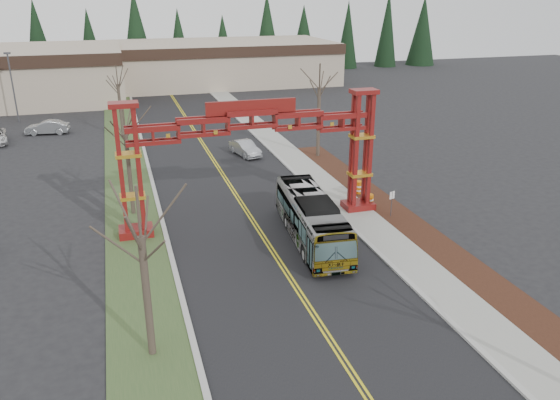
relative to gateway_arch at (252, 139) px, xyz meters
name	(u,v)px	position (x,y,z in m)	size (l,w,h in m)	color
ground	(362,389)	(0.00, -18.00, -5.98)	(200.00, 200.00, 0.00)	black
road	(232,189)	(0.00, 7.00, -5.97)	(12.00, 110.00, 0.02)	black
lane_line_left	(231,189)	(-0.12, 7.00, -5.96)	(0.12, 100.00, 0.01)	gold
lane_line_right	(234,189)	(0.12, 7.00, -5.96)	(0.12, 100.00, 0.01)	gold
curb_right	(303,182)	(6.15, 7.00, -5.91)	(0.30, 110.00, 0.15)	#AEADA8
sidewalk_right	(319,180)	(7.60, 7.00, -5.91)	(2.60, 110.00, 0.14)	gray
landscape_strip	(444,251)	(10.20, -8.00, -5.92)	(2.60, 50.00, 0.12)	black
grass_median	(132,199)	(-8.00, 7.00, -5.94)	(4.00, 110.00, 0.08)	#344D26
curb_left	(156,196)	(-6.15, 7.00, -5.91)	(0.30, 110.00, 0.15)	#AEADA8
gateway_arch	(252,139)	(0.00, 0.00, 0.00)	(18.20, 1.60, 8.90)	#61130C
retail_building_east	(221,62)	(10.00, 61.95, -2.47)	(38.00, 20.30, 7.00)	tan
conifer_treeline	(157,40)	(0.25, 74.00, 0.50)	(116.10, 5.60, 13.00)	black
transit_bus	(312,219)	(2.87, -4.00, -4.47)	(2.55, 10.89, 3.03)	#94969B
silver_sedan	(245,148)	(3.31, 16.33, -5.25)	(1.55, 4.44, 1.46)	#A5A8AD
parked_car_far_a	(47,127)	(-16.12, 31.19, -5.21)	(1.63, 4.68, 1.54)	#9DA1A5
bare_tree_median_near	(141,238)	(-8.00, -13.20, -0.24)	(3.37, 3.37, 8.00)	#382D26
bare_tree_median_mid	(126,135)	(-8.00, 3.95, -0.08)	(2.98, 2.98, 7.92)	#382D26
bare_tree_median_far	(118,85)	(-8.00, 26.52, -0.08)	(2.98, 2.98, 7.91)	#382D26
bare_tree_right_far	(319,89)	(10.00, 13.83, 0.63)	(3.41, 3.41, 8.92)	#382D26
light_pole_far	(12,83)	(-20.11, 38.54, -1.11)	(0.73, 0.37, 8.42)	#3F3F44
street_sign	(392,199)	(9.60, -2.11, -4.55)	(0.44, 0.18, 1.99)	#3F3F44
barrel_south	(369,201)	(8.91, 0.00, -5.43)	(0.60, 0.60, 1.11)	#CD6B0B
barrel_mid	(352,190)	(8.69, 2.66, -5.43)	(0.60, 0.60, 1.10)	#CD6B0B
barrel_north	(359,188)	(9.39, 2.94, -5.43)	(0.60, 0.60, 1.11)	#CD6B0B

